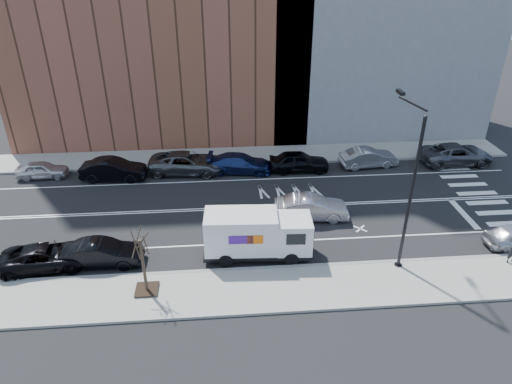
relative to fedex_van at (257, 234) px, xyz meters
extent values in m
plane|color=black|center=(0.94, 5.60, -1.50)|extent=(120.00, 120.00, 0.00)
cube|color=gray|center=(0.94, -3.20, -1.42)|extent=(44.00, 3.60, 0.15)
cube|color=gray|center=(0.94, 14.40, -1.42)|extent=(44.00, 3.60, 0.15)
cube|color=gray|center=(0.94, -1.40, -1.41)|extent=(44.00, 0.25, 0.17)
cube|color=gray|center=(0.94, 12.60, -1.41)|extent=(44.00, 0.25, 0.17)
cube|color=brown|center=(-7.06, 21.20, 9.50)|extent=(26.00, 10.00, 22.00)
cylinder|color=black|center=(7.94, -1.80, 3.00)|extent=(0.18, 0.18, 9.00)
cylinder|color=black|center=(7.94, -1.80, -1.40)|extent=(0.44, 0.44, 0.20)
sphere|color=black|center=(7.94, -1.80, 7.45)|extent=(0.20, 0.20, 0.20)
cylinder|color=black|center=(7.94, -0.10, 7.60)|extent=(0.11, 3.49, 0.48)
cube|color=black|center=(7.94, 1.60, 7.70)|extent=(0.25, 0.80, 0.18)
cube|color=#FFF2CC|center=(7.94, 1.60, 7.60)|extent=(0.18, 0.55, 0.03)
cube|color=black|center=(-6.06, -2.80, -1.27)|extent=(1.20, 1.20, 0.04)
cylinder|color=#382B1E|center=(-6.06, -2.80, 0.25)|extent=(0.16, 0.16, 3.20)
cylinder|color=#382B1E|center=(-5.81, -2.80, 1.65)|extent=(0.06, 0.80, 1.44)
cylinder|color=#382B1E|center=(-5.98, -2.56, 1.65)|extent=(0.81, 0.31, 1.19)
cylinder|color=#382B1E|center=(-6.26, -2.65, 1.65)|extent=(0.58, 0.76, 1.50)
cylinder|color=#382B1E|center=(-6.26, -2.95, 1.65)|extent=(0.47, 0.61, 1.37)
cylinder|color=#382B1E|center=(-5.98, -3.04, 1.65)|extent=(0.72, 0.29, 1.13)
cube|color=black|center=(-0.02, 0.00, -1.06)|extent=(6.21, 2.39, 0.30)
cube|color=silver|center=(2.15, -0.11, 0.03)|extent=(2.08, 2.22, 1.97)
cube|color=black|center=(3.15, -0.17, 0.32)|extent=(0.16, 1.82, 0.94)
cube|color=black|center=(2.09, -1.19, 0.32)|extent=(1.08, 0.10, 0.69)
cube|color=black|center=(2.20, 0.96, 0.32)|extent=(1.08, 0.10, 0.69)
cube|color=black|center=(3.11, -0.17, -0.96)|extent=(0.25, 1.98, 0.34)
cube|color=silver|center=(-0.90, 0.05, 0.22)|extent=(4.25, 2.38, 2.27)
cube|color=#47198C|center=(-0.96, -1.05, 0.37)|extent=(1.38, 0.09, 0.54)
cube|color=orange|center=(-0.18, -1.10, 0.37)|extent=(0.89, 0.07, 0.54)
cube|color=#47198C|center=(-0.85, 1.15, 0.37)|extent=(1.38, 0.09, 0.54)
cube|color=orange|center=(-0.06, 1.11, 0.37)|extent=(0.89, 0.07, 0.54)
cylinder|color=black|center=(1.90, -1.09, -1.09)|extent=(0.84, 0.32, 0.83)
cylinder|color=black|center=(2.00, 0.88, -1.09)|extent=(0.84, 0.32, 0.83)
cylinder|color=black|center=(-1.84, -0.89, -1.09)|extent=(0.84, 0.32, 0.83)
cylinder|color=black|center=(-1.74, 1.08, -1.09)|extent=(0.84, 0.32, 0.83)
imported|color=silver|center=(-15.94, 11.69, -0.84)|extent=(3.92, 1.66, 1.32)
imported|color=black|center=(-10.26, 10.91, -0.67)|extent=(5.17, 2.20, 1.66)
imported|color=#4F5357|center=(-4.66, 11.70, -0.67)|extent=(6.20, 3.30, 1.66)
imported|color=navy|center=(-0.37, 11.41, -0.74)|extent=(5.43, 2.76, 1.51)
imported|color=black|center=(4.38, 11.23, -0.68)|extent=(4.89, 2.10, 1.65)
imported|color=#99999D|center=(10.23, 11.58, -0.72)|extent=(4.86, 2.15, 1.55)
imported|color=#4E5156|center=(17.74, 11.56, -0.67)|extent=(6.05, 2.90, 1.67)
imported|color=#B4B4B9|center=(3.98, 3.90, -0.69)|extent=(5.00, 2.06, 1.61)
imported|color=black|center=(-8.84, -0.10, -0.75)|extent=(4.56, 1.69, 1.49)
imported|color=black|center=(-11.96, -0.10, -0.81)|extent=(5.24, 2.93, 1.38)
camera|label=1|loc=(-1.87, -21.90, 14.70)|focal=32.00mm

